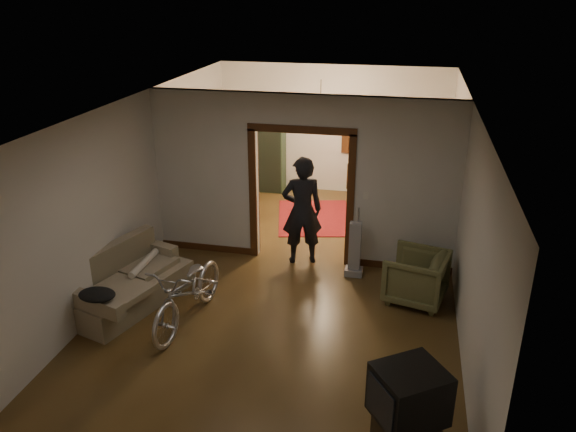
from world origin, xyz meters
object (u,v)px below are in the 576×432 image
(bicycle, at_px, (189,291))
(locker, at_px, (266,155))
(person, at_px, (302,211))
(desk, at_px, (383,186))
(sofa, at_px, (129,278))
(armchair, at_px, (416,277))

(bicycle, xyz_separation_m, locker, (-0.32, 5.51, 0.33))
(person, distance_m, desk, 3.25)
(sofa, xyz_separation_m, bicycle, (1.02, -0.26, 0.05))
(sofa, xyz_separation_m, person, (2.17, 1.89, 0.48))
(armchair, distance_m, locker, 5.42)
(person, bearing_deg, desk, -129.83)
(person, bearing_deg, armchair, 135.97)
(sofa, height_order, desk, sofa)
(locker, bearing_deg, bicycle, -86.37)
(armchair, relative_size, desk, 0.77)
(sofa, bearing_deg, person, 57.92)
(bicycle, distance_m, armchair, 3.28)
(bicycle, relative_size, person, 1.00)
(locker, bearing_deg, sofa, -97.33)
(locker, bearing_deg, desk, -7.54)
(bicycle, bearing_deg, sofa, 171.84)
(bicycle, distance_m, locker, 5.53)
(armchair, distance_m, desk, 3.95)
(armchair, bearing_deg, locker, -128.00)
(sofa, distance_m, locker, 5.31)
(armchair, distance_m, person, 2.14)
(bicycle, relative_size, armchair, 2.18)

